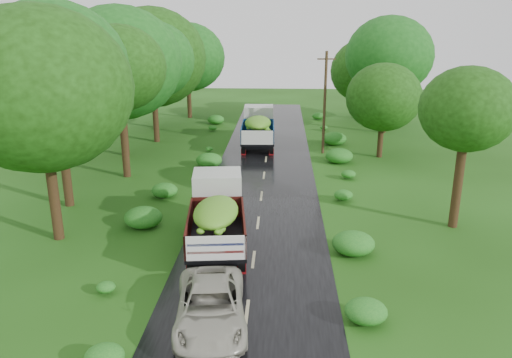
# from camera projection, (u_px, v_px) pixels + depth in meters

# --- Properties ---
(ground) EXTENTS (120.00, 120.00, 0.00)m
(ground) POSITION_uv_depth(u_px,v_px,m) (247.00, 313.00, 17.19)
(ground) COLOR #1A3F0D
(ground) RESTS_ON ground
(road) EXTENTS (6.50, 80.00, 0.02)m
(road) POSITION_uv_depth(u_px,v_px,m) (255.00, 249.00, 21.94)
(road) COLOR black
(road) RESTS_ON ground
(road_lines) EXTENTS (0.12, 69.60, 0.00)m
(road_lines) POSITION_uv_depth(u_px,v_px,m) (256.00, 239.00, 22.89)
(road_lines) COLOR #BFB78C
(road_lines) RESTS_ON road
(truck_near) EXTENTS (3.02, 6.79, 2.76)m
(truck_near) POSITION_uv_depth(u_px,v_px,m) (217.00, 211.00, 22.07)
(truck_near) COLOR black
(truck_near) RESTS_ON ground
(truck_far) EXTENTS (2.62, 6.94, 2.89)m
(truck_far) POSITION_uv_depth(u_px,v_px,m) (258.00, 126.00, 39.66)
(truck_far) COLOR black
(truck_far) RESTS_ON ground
(car) EXTENTS (2.83, 5.12, 1.36)m
(car) POSITION_uv_depth(u_px,v_px,m) (211.00, 306.00, 16.28)
(car) COLOR #B4B2A0
(car) RESTS_ON road
(utility_pole) EXTENTS (1.33, 0.22, 7.56)m
(utility_pole) POSITION_uv_depth(u_px,v_px,m) (325.00, 102.00, 36.78)
(utility_pole) COLOR #382616
(utility_pole) RESTS_ON ground
(trees_left) EXTENTS (6.51, 34.30, 9.09)m
(trees_left) POSITION_uv_depth(u_px,v_px,m) (132.00, 64.00, 35.96)
(trees_left) COLOR black
(trees_left) RESTS_ON ground
(trees_right) EXTENTS (5.49, 31.52, 8.49)m
(trees_right) POSITION_uv_depth(u_px,v_px,m) (386.00, 74.00, 40.49)
(trees_right) COLOR black
(trees_right) RESTS_ON ground
(shrubs) EXTENTS (11.90, 44.00, 0.70)m
(shrubs) POSITION_uv_depth(u_px,v_px,m) (263.00, 180.00, 30.41)
(shrubs) COLOR #18671D
(shrubs) RESTS_ON ground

